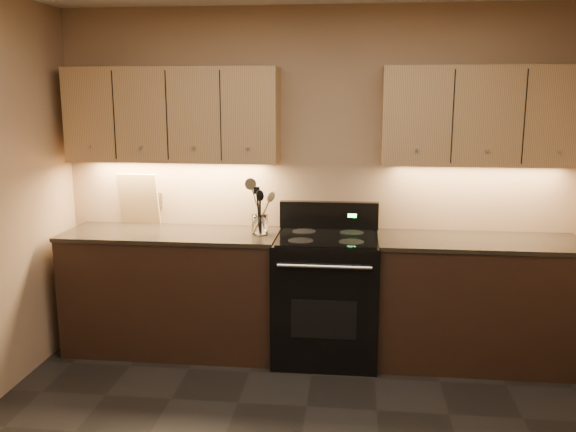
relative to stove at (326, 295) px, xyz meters
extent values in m
cube|color=tan|center=(-0.08, 0.32, 0.82)|extent=(4.00, 0.04, 2.60)
cube|color=black|center=(-1.18, 0.02, -0.03)|extent=(1.60, 0.60, 0.90)
cube|color=#322920|center=(-1.18, 0.02, 0.44)|extent=(1.62, 0.62, 0.03)
cube|color=black|center=(1.10, 0.02, -0.03)|extent=(1.44, 0.60, 0.90)
cube|color=#322920|center=(1.10, 0.02, 0.44)|extent=(1.46, 0.62, 0.03)
cube|color=black|center=(0.00, -0.01, -0.02)|extent=(0.76, 0.65, 0.92)
cube|color=black|center=(0.00, -0.01, 0.45)|extent=(0.70, 0.60, 0.01)
cube|color=black|center=(0.00, 0.28, 0.55)|extent=(0.76, 0.07, 0.22)
cube|color=#19FF33|center=(0.18, 0.24, 0.56)|extent=(0.06, 0.00, 0.03)
cylinder|color=silver|center=(0.00, -0.35, 0.32)|extent=(0.65, 0.02, 0.02)
cube|color=black|center=(0.00, -0.33, -0.07)|extent=(0.46, 0.00, 0.28)
cylinder|color=black|center=(-0.18, -0.16, 0.45)|extent=(0.18, 0.18, 0.00)
cylinder|color=black|center=(0.18, -0.16, 0.45)|extent=(0.18, 0.18, 0.00)
cylinder|color=black|center=(-0.18, 0.14, 0.45)|extent=(0.18, 0.18, 0.00)
cylinder|color=black|center=(0.18, 0.14, 0.45)|extent=(0.18, 0.18, 0.00)
cube|color=tan|center=(-1.18, 0.17, 1.32)|extent=(1.60, 0.30, 0.70)
cube|color=tan|center=(1.10, 0.17, 1.32)|extent=(1.44, 0.30, 0.70)
cube|color=#B2B5BA|center=(-1.38, 0.31, 0.64)|extent=(0.08, 0.01, 0.12)
cylinder|color=white|center=(-0.50, 0.02, 0.52)|extent=(0.15, 0.15, 0.15)
cylinder|color=white|center=(-0.50, 0.02, 0.46)|extent=(0.12, 0.12, 0.02)
cube|color=tan|center=(-1.52, 0.27, 0.66)|extent=(0.33, 0.12, 0.41)
camera|label=1|loc=(0.20, -4.35, 1.47)|focal=38.00mm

